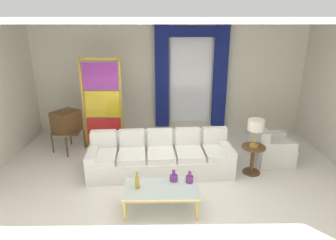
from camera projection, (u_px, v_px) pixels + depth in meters
The scene contains 15 objects.
ground_plane at pixel (172, 188), 5.55m from camera, with size 16.00×16.00×0.00m, color white.
wall_rear at pixel (169, 78), 7.95m from camera, with size 8.00×0.12×3.00m, color silver.
ceiling_slab at pixel (172, 19), 5.32m from camera, with size 8.00×7.60×0.04m, color white.
curtained_window at pixel (191, 70), 7.73m from camera, with size 2.00×0.17×2.70m.
couch_white_long at pixel (160, 157), 6.12m from camera, with size 2.97×1.10×0.86m.
coffee_table at pixel (161, 190), 4.82m from camera, with size 1.21×0.68×0.41m.
bottle_blue_decanter at pixel (190, 178), 4.96m from camera, with size 0.13×0.13×0.21m.
bottle_crystal_tall at pixel (137, 182), 4.77m from camera, with size 0.07×0.07×0.30m.
bottle_amber_squat at pixel (174, 177), 5.01m from camera, with size 0.14×0.14×0.21m.
vintage_tv at pixel (66, 122), 6.90m from camera, with size 0.73×0.76×1.35m.
armchair_white at pixel (269, 149), 6.54m from camera, with size 0.83×0.83×0.80m.
stained_glass_divider at pixel (103, 106), 7.00m from camera, with size 0.95×0.05×2.20m.
peacock_figurine at pixel (121, 145), 6.91m from camera, with size 0.44×0.60×0.50m.
round_side_table at pixel (253, 157), 6.00m from camera, with size 0.48×0.48×0.59m.
table_lamp_brass at pixel (256, 126), 5.78m from camera, with size 0.32×0.32×0.57m.
Camera 1 is at (-0.15, -4.82, 3.03)m, focal length 31.52 mm.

